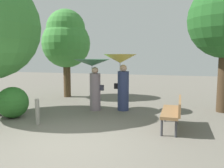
% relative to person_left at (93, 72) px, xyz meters
% --- Properties ---
extents(ground_plane, '(40.00, 40.00, 0.00)m').
position_rel_person_left_xyz_m(ground_plane, '(0.56, -3.36, -1.38)').
color(ground_plane, '#6B665B').
extents(person_left, '(1.30, 1.30, 1.85)m').
position_rel_person_left_xyz_m(person_left, '(0.00, 0.00, 0.00)').
color(person_left, gray).
rests_on(person_left, ground).
extents(person_right, '(1.19, 1.19, 2.03)m').
position_rel_person_left_xyz_m(person_right, '(0.98, 0.27, 0.09)').
color(person_right, navy).
rests_on(person_right, ground).
extents(park_bench, '(0.49, 1.50, 0.83)m').
position_rel_person_left_xyz_m(park_bench, '(2.87, -1.48, -0.87)').
color(park_bench, '#38383D').
rests_on(park_bench, ground).
extents(tree_mid_left, '(2.27, 2.27, 4.14)m').
position_rel_person_left_xyz_m(tree_mid_left, '(-2.21, 2.27, 1.38)').
color(tree_mid_left, '#4C3823').
rests_on(tree_mid_left, ground).
extents(bush_path_left, '(0.99, 0.99, 0.99)m').
position_rel_person_left_xyz_m(bush_path_left, '(-2.09, -1.73, -0.88)').
color(bush_path_left, '#2D6B28').
rests_on(bush_path_left, ground).
extents(path_marker_post, '(0.12, 0.12, 0.75)m').
position_rel_person_left_xyz_m(path_marker_post, '(-0.89, -2.17, -1.01)').
color(path_marker_post, gray).
rests_on(path_marker_post, ground).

